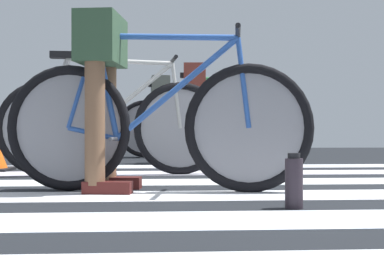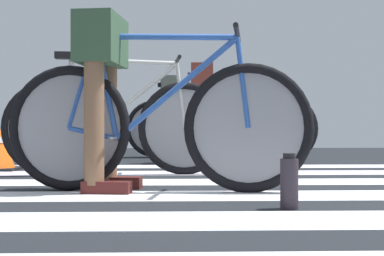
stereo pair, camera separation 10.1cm
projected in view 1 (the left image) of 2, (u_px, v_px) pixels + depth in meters
ground at (258, 188)px, 3.35m from camera, size 18.00×14.00×0.02m
crosswalk_markings at (257, 188)px, 3.27m from camera, size 5.37×4.24×0.00m
bicycle_1_of_4 at (157, 123)px, 3.08m from camera, size 1.73×0.53×0.93m
cyclist_1_of_4 at (102, 77)px, 3.11m from camera, size 0.36×0.44×0.99m
bicycle_2_of_4 at (113, 125)px, 4.17m from camera, size 1.74×0.52×0.93m
bicycle_3_of_4 at (225, 126)px, 5.67m from camera, size 1.74×0.52×0.93m
cyclist_3_of_4 at (195, 100)px, 5.67m from camera, size 0.34×0.42×1.02m
bicycle_4_of_4 at (185, 127)px, 6.94m from camera, size 1.74×0.52×0.93m
cyclist_4_of_4 at (161, 105)px, 6.90m from camera, size 0.33×0.42×1.01m
water_bottle at (294, 182)px, 2.43m from camera, size 0.08×0.08×0.25m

